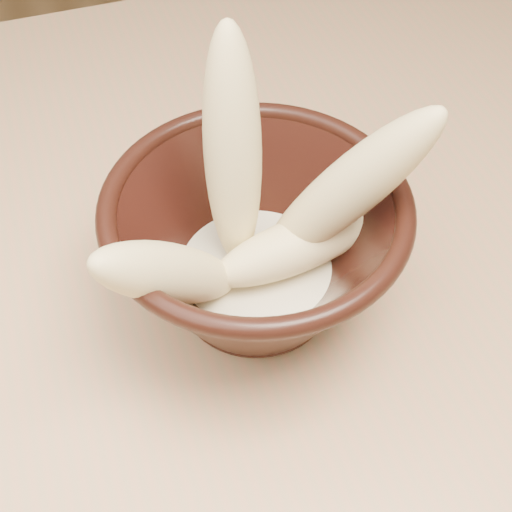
% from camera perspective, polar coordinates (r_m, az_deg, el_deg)
% --- Properties ---
extents(table, '(1.20, 0.80, 0.75)m').
position_cam_1_polar(table, '(0.65, -9.16, -4.94)').
color(table, tan).
rests_on(table, ground).
extents(bowl, '(0.21, 0.21, 0.12)m').
position_cam_1_polar(bowl, '(0.50, 0.00, 0.73)').
color(bowl, black).
rests_on(bowl, table).
extents(milk_puddle, '(0.12, 0.12, 0.02)m').
position_cam_1_polar(milk_puddle, '(0.53, -0.00, -1.31)').
color(milk_puddle, beige).
rests_on(milk_puddle, bowl).
extents(banana_upright, '(0.06, 0.08, 0.18)m').
position_cam_1_polar(banana_upright, '(0.48, -1.87, 8.28)').
color(banana_upright, '#F2D18F').
rests_on(banana_upright, bowl).
extents(banana_left, '(0.13, 0.09, 0.13)m').
position_cam_1_polar(banana_left, '(0.46, -6.92, -1.38)').
color(banana_left, '#F2D18F').
rests_on(banana_left, bowl).
extents(banana_right, '(0.13, 0.10, 0.17)m').
position_cam_1_polar(banana_right, '(0.47, 7.14, 5.11)').
color(banana_right, '#F2D18F').
rests_on(banana_right, bowl).
extents(banana_across, '(0.14, 0.05, 0.05)m').
position_cam_1_polar(banana_across, '(0.50, 3.44, 0.91)').
color(banana_across, '#F2D18F').
rests_on(banana_across, bowl).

